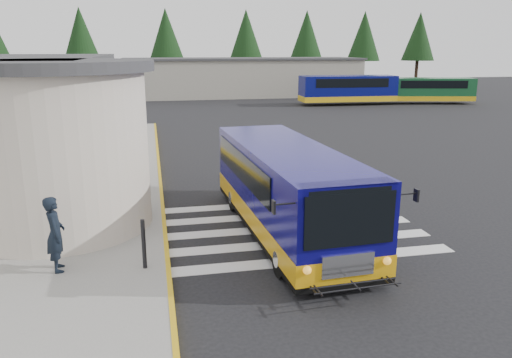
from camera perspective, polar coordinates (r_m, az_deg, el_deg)
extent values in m
plane|color=black|center=(16.00, 4.25, -4.55)|extent=(140.00, 140.00, 0.00)
cube|color=gray|center=(19.80, -25.28, -1.94)|extent=(10.00, 34.00, 0.15)
cube|color=gold|center=(19.22, -10.81, -1.21)|extent=(0.12, 34.00, 0.16)
cylinder|color=beige|center=(15.52, -21.86, 2.99)|extent=(5.20, 5.20, 4.50)
cylinder|color=#38383A|center=(15.26, -22.74, 11.84)|extent=(5.80, 5.80, 0.30)
cube|color=black|center=(20.04, -18.00, 2.42)|extent=(0.08, 1.20, 2.20)
cube|color=#38383A|center=(19.77, -16.91, 6.18)|extent=(1.20, 1.80, 0.12)
cube|color=silver|center=(13.02, 6.03, -9.22)|extent=(8.00, 0.55, 0.01)
cube|color=silver|center=(14.07, 4.53, -7.30)|extent=(8.00, 0.55, 0.01)
cube|color=silver|center=(15.15, 3.26, -5.64)|extent=(8.00, 0.55, 0.01)
cube|color=silver|center=(16.24, 2.16, -4.20)|extent=(8.00, 0.55, 0.01)
cube|color=silver|center=(17.35, 1.21, -2.94)|extent=(8.00, 0.55, 0.01)
cube|color=gray|center=(57.51, -1.60, 11.48)|extent=(26.00, 8.00, 4.00)
cube|color=#38383A|center=(57.43, -1.61, 13.57)|extent=(26.40, 8.40, 0.20)
cylinder|color=black|center=(65.06, -19.03, 10.90)|extent=(0.44, 0.44, 3.60)
cone|color=black|center=(64.98, -19.41, 15.30)|extent=(4.40, 4.40, 6.40)
cylinder|color=black|center=(64.63, -10.04, 11.45)|extent=(0.44, 0.44, 3.60)
cone|color=black|center=(64.56, -10.25, 15.88)|extent=(4.40, 4.40, 6.40)
cylinder|color=black|center=(65.74, -1.12, 11.72)|extent=(0.44, 0.44, 3.60)
cone|color=black|center=(65.67, -1.14, 16.08)|extent=(4.40, 4.40, 6.40)
cylinder|color=black|center=(67.69, 5.69, 11.74)|extent=(0.44, 0.44, 3.60)
cone|color=black|center=(67.62, 5.80, 15.97)|extent=(4.40, 4.40, 6.40)
cylinder|color=black|center=(70.50, 12.04, 11.61)|extent=(0.44, 0.44, 3.60)
cone|color=black|center=(70.43, 12.26, 15.67)|extent=(4.40, 4.40, 6.40)
cylinder|color=black|center=(74.07, 17.83, 11.37)|extent=(0.44, 0.44, 3.60)
cone|color=black|center=(74.00, 18.14, 15.23)|extent=(4.40, 4.40, 6.40)
cube|color=#0C085F|center=(14.41, 3.53, -0.64)|extent=(2.75, 8.45, 2.18)
cube|color=#D0940D|center=(14.66, 3.48, -3.77)|extent=(2.78, 8.48, 0.52)
cube|color=black|center=(14.76, 3.46, -4.90)|extent=(2.77, 8.47, 0.20)
cube|color=black|center=(10.60, 10.71, -4.63)|extent=(2.04, 0.16, 1.16)
cube|color=silver|center=(10.97, 10.47, -9.68)|extent=(1.21, 0.12, 0.51)
cube|color=black|center=(14.69, -1.72, 1.45)|extent=(0.36, 6.11, 0.83)
cube|color=black|center=(15.38, 6.87, 1.95)|extent=(0.36, 6.11, 0.83)
cylinder|color=black|center=(11.96, 2.99, -9.11)|extent=(0.32, 0.90, 0.89)
cylinder|color=black|center=(12.69, 11.88, -7.98)|extent=(0.32, 0.90, 0.89)
cylinder|color=black|center=(16.67, -2.46, -2.12)|extent=(0.32, 0.90, 0.89)
cylinder|color=black|center=(17.20, 4.19, -1.61)|extent=(0.32, 0.90, 0.89)
cube|color=black|center=(10.05, 2.02, -3.22)|extent=(0.06, 0.17, 0.28)
cube|color=black|center=(11.39, 17.85, -1.78)|extent=(0.06, 0.17, 0.28)
imported|color=black|center=(12.65, -21.96, -5.85)|extent=(0.55, 0.73, 1.82)
imported|color=black|center=(14.07, -23.05, -4.21)|extent=(0.79, 0.93, 1.68)
cylinder|color=black|center=(12.26, -12.71, -7.24)|extent=(0.10, 0.10, 1.23)
cube|color=#070B56|center=(49.11, 10.44, 10.18)|extent=(9.17, 2.80, 2.32)
cube|color=gold|center=(49.19, 10.39, 9.09)|extent=(9.20, 2.83, 0.51)
cube|color=black|center=(49.07, 10.47, 10.83)|extent=(7.15, 2.79, 0.81)
cube|color=#134925|center=(52.17, 19.25, 9.70)|extent=(8.49, 3.93, 2.09)
cube|color=gold|center=(52.24, 19.17, 8.77)|extent=(8.52, 3.96, 0.46)
cube|color=black|center=(52.14, 19.30, 10.24)|extent=(6.72, 3.59, 0.73)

